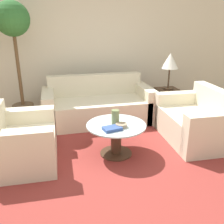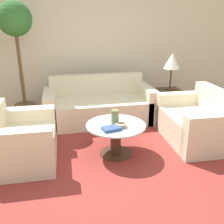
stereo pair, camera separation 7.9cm
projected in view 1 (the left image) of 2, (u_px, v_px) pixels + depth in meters
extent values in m
plane|color=#9E754C|center=(119.00, 177.00, 3.05)|extent=(14.00, 14.00, 0.00)
cube|color=beige|center=(85.00, 47.00, 5.09)|extent=(10.00, 0.06, 2.60)
cube|color=maroon|center=(116.00, 153.00, 3.58)|extent=(3.61, 3.54, 0.01)
cube|color=beige|center=(99.00, 111.00, 4.67)|extent=(1.80, 0.90, 0.44)
cube|color=beige|center=(95.00, 95.00, 4.93)|extent=(1.80, 0.18, 0.84)
cube|color=beige|center=(49.00, 109.00, 4.44)|extent=(0.20, 0.90, 0.63)
cube|color=beige|center=(144.00, 102.00, 4.83)|extent=(0.20, 0.90, 0.63)
cube|color=beige|center=(24.00, 148.00, 3.28)|extent=(0.85, 0.80, 0.44)
cube|color=beige|center=(19.00, 156.00, 2.89)|extent=(0.83, 0.22, 0.63)
cube|color=beige|center=(26.00, 130.00, 3.61)|extent=(0.83, 0.22, 0.63)
cube|color=beige|center=(193.00, 126.00, 3.96)|extent=(0.89, 1.11, 0.44)
cube|color=beige|center=(214.00, 114.00, 3.96)|extent=(0.22, 1.09, 0.82)
cube|color=beige|center=(178.00, 110.00, 4.43)|extent=(0.86, 0.23, 0.63)
cube|color=beige|center=(213.00, 135.00, 3.43)|extent=(0.86, 0.23, 0.63)
cylinder|color=#422D1E|center=(116.00, 153.00, 3.58)|extent=(0.45, 0.45, 0.02)
cylinder|color=#422D1E|center=(116.00, 140.00, 3.51)|extent=(0.15, 0.15, 0.44)
cylinder|color=#B2C6C6|center=(116.00, 125.00, 3.43)|extent=(0.83, 0.83, 0.02)
cube|color=#422D1E|center=(167.00, 103.00, 4.91)|extent=(0.42, 0.42, 0.56)
cylinder|color=#422D1E|center=(168.00, 88.00, 4.81)|extent=(0.18, 0.18, 0.02)
cylinder|color=#422D1E|center=(169.00, 78.00, 4.74)|extent=(0.03, 0.03, 0.38)
cone|color=white|center=(170.00, 61.00, 4.63)|extent=(0.31, 0.31, 0.28)
cylinder|color=brown|center=(24.00, 113.00, 4.66)|extent=(0.38, 0.38, 0.35)
cylinder|color=brown|center=(18.00, 69.00, 4.37)|extent=(0.06, 0.06, 1.33)
sphere|color=#2D662D|center=(12.00, 19.00, 4.09)|extent=(0.58, 0.58, 0.58)
cylinder|color=#6B7A4C|center=(115.00, 117.00, 3.41)|extent=(0.11, 0.11, 0.20)
cylinder|color=gray|center=(121.00, 125.00, 3.33)|extent=(0.15, 0.15, 0.05)
cube|color=#334C8C|center=(112.00, 129.00, 3.25)|extent=(0.26, 0.20, 0.04)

